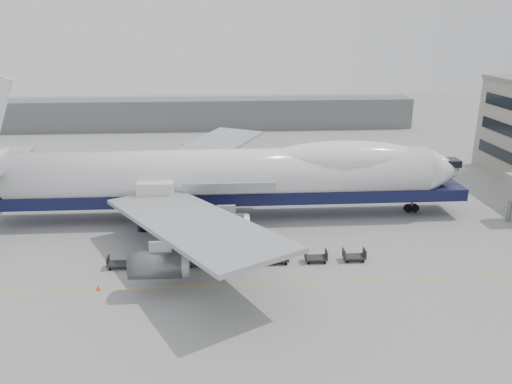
{
  "coord_description": "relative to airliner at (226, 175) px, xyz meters",
  "views": [
    {
      "loc": [
        0.33,
        -48.26,
        23.63
      ],
      "look_at": [
        3.98,
        6.0,
        5.29
      ],
      "focal_mm": 35.0,
      "sensor_mm": 36.0,
      "label": 1
    }
  ],
  "objects": [
    {
      "name": "ground",
      "position": [
        -0.64,
        -12.0,
        -5.62
      ],
      "size": [
        260.0,
        260.0,
        0.0
      ],
      "primitive_type": "plane",
      "color": "gray",
      "rests_on": "ground"
    },
    {
      "name": "apron_line",
      "position": [
        -0.64,
        -18.0,
        -5.62
      ],
      "size": [
        60.0,
        0.15,
        0.01
      ],
      "primitive_type": "cube",
      "color": "gold",
      "rests_on": "ground"
    },
    {
      "name": "hangar",
      "position": [
        -10.64,
        58.0,
        -2.12
      ],
      "size": [
        110.0,
        8.0,
        7.0
      ],
      "primitive_type": "cube",
      "color": "slate",
      "rests_on": "ground"
    },
    {
      "name": "airliner",
      "position": [
        0.0,
        0.0,
        0.0
      ],
      "size": [
        67.0,
        55.3,
        19.98
      ],
      "color": "white",
      "rests_on": "ground"
    },
    {
      "name": "catering_truck",
      "position": [
        -8.38,
        -3.48,
        -2.2
      ],
      "size": [
        4.7,
        3.36,
        6.01
      ],
      "rotation": [
        0.0,
        0.0,
        -0.04
      ],
      "color": "#1A1C4E",
      "rests_on": "ground"
    },
    {
      "name": "traffic_cone",
      "position": [
        -12.29,
        -18.09,
        -5.35
      ],
      "size": [
        0.39,
        0.39,
        0.57
      ],
      "rotation": [
        0.0,
        0.0,
        0.21
      ],
      "color": "#FF480D",
      "rests_on": "ground"
    },
    {
      "name": "dolly_0",
      "position": [
        -11.17,
        -13.61,
        -5.09
      ],
      "size": [
        2.3,
        1.35,
        1.3
      ],
      "color": "#2D2D30",
      "rests_on": "ground"
    },
    {
      "name": "dolly_1",
      "position": [
        -7.11,
        -13.61,
        -5.09
      ],
      "size": [
        2.3,
        1.35,
        1.3
      ],
      "color": "#2D2D30",
      "rests_on": "ground"
    },
    {
      "name": "dolly_2",
      "position": [
        -3.06,
        -13.61,
        -5.09
      ],
      "size": [
        2.3,
        1.35,
        1.3
      ],
      "color": "#2D2D30",
      "rests_on": "ground"
    },
    {
      "name": "dolly_3",
      "position": [
        0.99,
        -13.61,
        -5.09
      ],
      "size": [
        2.3,
        1.35,
        1.3
      ],
      "color": "#2D2D30",
      "rests_on": "ground"
    },
    {
      "name": "dolly_4",
      "position": [
        5.05,
        -13.61,
        -5.09
      ],
      "size": [
        2.3,
        1.35,
        1.3
      ],
      "color": "#2D2D30",
      "rests_on": "ground"
    },
    {
      "name": "dolly_5",
      "position": [
        9.1,
        -13.61,
        -5.09
      ],
      "size": [
        2.3,
        1.35,
        1.3
      ],
      "color": "#2D2D30",
      "rests_on": "ground"
    },
    {
      "name": "dolly_6",
      "position": [
        13.16,
        -13.61,
        -5.09
      ],
      "size": [
        2.3,
        1.35,
        1.3
      ],
      "color": "#2D2D30",
      "rests_on": "ground"
    }
  ]
}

